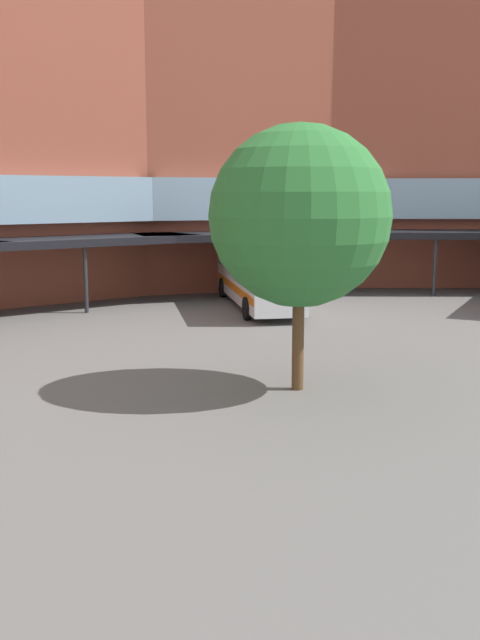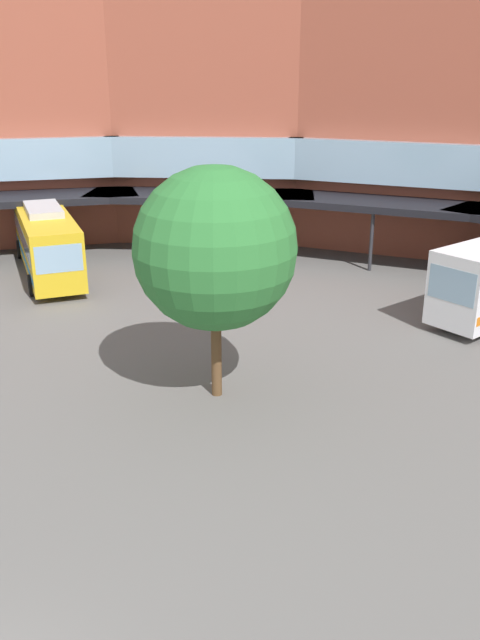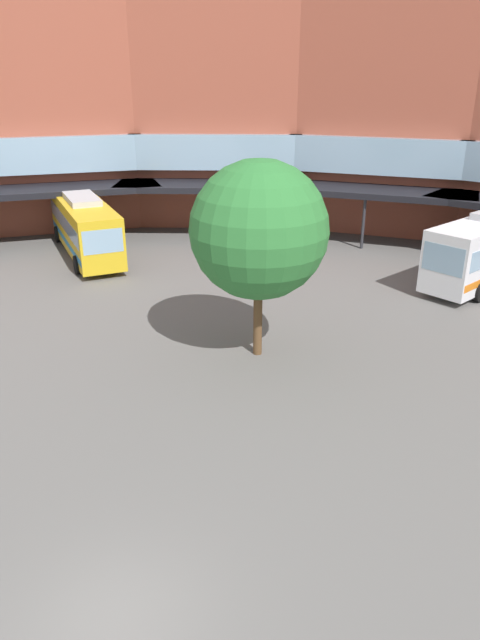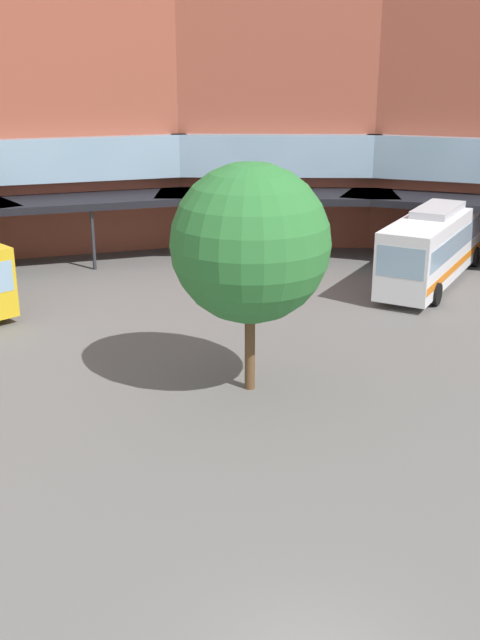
% 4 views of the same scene
% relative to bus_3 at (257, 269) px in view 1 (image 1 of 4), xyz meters
% --- Properties ---
extents(station_building, '(79.36, 35.16, 17.48)m').
position_rel_bus_3_xyz_m(station_building, '(-12.45, 1.86, 6.32)').
color(station_building, '#9E4C38').
rests_on(station_building, ground).
extents(bus_3, '(9.15, 10.95, 3.94)m').
position_rel_bus_3_xyz_m(bus_3, '(0.00, 0.00, 0.00)').
color(bus_3, white).
rests_on(bus_3, ground).
extents(plaza_tree, '(5.38, 5.38, 7.94)m').
position_rel_bus_3_xyz_m(plaza_tree, '(-11.56, -12.04, 3.25)').
color(plaza_tree, brown).
rests_on(plaza_tree, ground).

